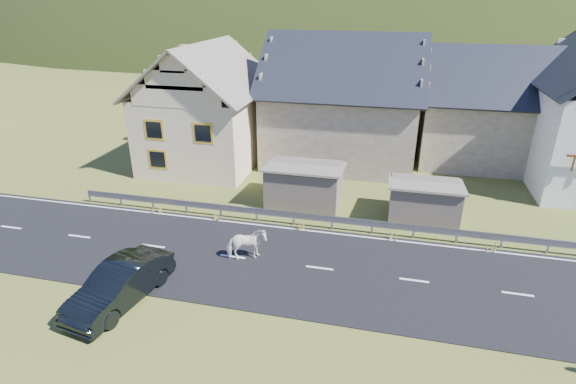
# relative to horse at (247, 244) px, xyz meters

# --- Properties ---
(ground) EXTENTS (160.00, 160.00, 0.00)m
(ground) POSITION_rel_horse_xyz_m (3.31, 0.02, -0.78)
(ground) COLOR #3F5020
(ground) RESTS_ON ground
(road) EXTENTS (60.00, 7.00, 0.04)m
(road) POSITION_rel_horse_xyz_m (3.31, 0.02, -0.76)
(road) COLOR black
(road) RESTS_ON ground
(lane_markings) EXTENTS (60.00, 6.60, 0.01)m
(lane_markings) POSITION_rel_horse_xyz_m (3.31, 0.02, -0.74)
(lane_markings) COLOR silver
(lane_markings) RESTS_ON road
(guardrail) EXTENTS (28.10, 0.09, 0.75)m
(guardrail) POSITION_rel_horse_xyz_m (3.31, 3.70, -0.22)
(guardrail) COLOR #93969B
(guardrail) RESTS_ON ground
(shed_left) EXTENTS (4.30, 3.30, 2.40)m
(shed_left) POSITION_rel_horse_xyz_m (1.31, 6.52, 0.32)
(shed_left) COLOR #6B5E53
(shed_left) RESTS_ON ground
(shed_right) EXTENTS (3.80, 2.90, 2.20)m
(shed_right) POSITION_rel_horse_xyz_m (7.81, 6.02, 0.22)
(shed_right) COLOR #6B5E53
(shed_right) RESTS_ON ground
(house_cream) EXTENTS (7.80, 9.80, 8.30)m
(house_cream) POSITION_rel_horse_xyz_m (-6.70, 12.02, 3.57)
(house_cream) COLOR beige
(house_cream) RESTS_ON ground
(house_stone_a) EXTENTS (10.80, 9.80, 8.90)m
(house_stone_a) POSITION_rel_horse_xyz_m (2.31, 15.02, 3.85)
(house_stone_a) COLOR tan
(house_stone_a) RESTS_ON ground
(house_stone_b) EXTENTS (9.80, 8.80, 8.10)m
(house_stone_b) POSITION_rel_horse_xyz_m (12.31, 17.02, 3.45)
(house_stone_b) COLOR tan
(house_stone_b) RESTS_ON ground
(mountain) EXTENTS (440.00, 280.00, 260.00)m
(mountain) POSITION_rel_horse_xyz_m (8.31, 180.02, -20.78)
(mountain) COLOR #273C12
(mountain) RESTS_ON ground
(conifer_patch) EXTENTS (76.00, 50.00, 28.00)m
(conifer_patch) POSITION_rel_horse_xyz_m (-51.69, 110.02, 5.22)
(conifer_patch) COLOR black
(conifer_patch) RESTS_ON ground
(horse) EXTENTS (1.44, 1.94, 1.49)m
(horse) POSITION_rel_horse_xyz_m (0.00, 0.00, 0.00)
(horse) COLOR white
(horse) RESTS_ON road
(car) EXTENTS (2.44, 4.98, 1.57)m
(car) POSITION_rel_horse_xyz_m (-3.78, -3.98, 0.00)
(car) COLOR black
(car) RESTS_ON ground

